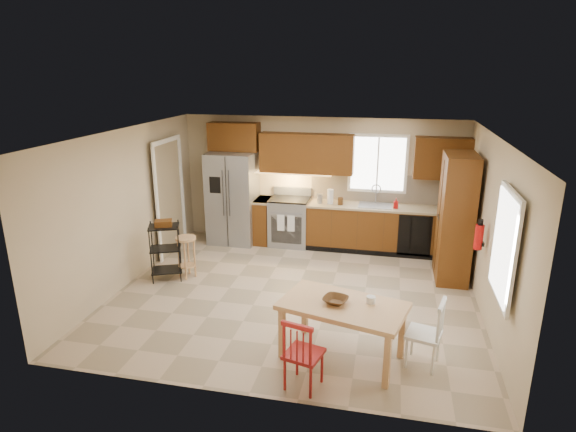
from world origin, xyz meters
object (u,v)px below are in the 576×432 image
at_px(refrigerator, 233,198).
at_px(chair_white, 424,333).
at_px(chair_red, 304,352).
at_px(range_stove, 290,222).
at_px(pantry, 455,218).
at_px(table_bowl, 335,303).
at_px(table_jar, 371,301).
at_px(fire_extinguisher, 479,237).
at_px(soap_bottle, 396,203).
at_px(bar_stool, 187,257).
at_px(utility_cart, 166,252).
at_px(dining_table, 342,331).

height_order(refrigerator, chair_white, refrigerator).
distance_m(refrigerator, chair_red, 4.90).
bearing_deg(range_stove, pantry, -18.29).
relative_size(chair_red, table_bowl, 2.90).
distance_m(table_bowl, table_jar, 0.42).
bearing_deg(fire_extinguisher, soap_bottle, 120.53).
bearing_deg(bar_stool, utility_cart, -146.77).
height_order(fire_extinguisher, table_jar, fire_extinguisher).
height_order(range_stove, utility_cart, utility_cart).
xyz_separation_m(range_stove, dining_table, (1.45, -3.74, -0.11)).
relative_size(chair_white, utility_cart, 0.87).
height_order(soap_bottle, chair_white, soap_bottle).
height_order(refrigerator, table_jar, refrigerator).
relative_size(refrigerator, chair_white, 2.13).
relative_size(soap_bottle, utility_cart, 0.20).
xyz_separation_m(refrigerator, table_bowl, (2.51, -3.68, -0.19)).
distance_m(chair_red, chair_white, 1.48).
bearing_deg(utility_cart, range_stove, 28.61).
bearing_deg(utility_cart, soap_bottle, 5.55).
relative_size(refrigerator, pantry, 0.87).
relative_size(pantry, dining_table, 1.45).
height_order(pantry, table_bowl, pantry).
height_order(chair_white, bar_stool, chair_white).
xyz_separation_m(fire_extinguisher, bar_stool, (-4.54, 0.12, -0.75)).
height_order(pantry, utility_cart, pantry).
height_order(table_jar, utility_cart, utility_cart).
xyz_separation_m(refrigerator, chair_white, (3.55, -3.63, -0.48)).
height_order(soap_bottle, bar_stool, soap_bottle).
relative_size(range_stove, chair_red, 1.08).
xyz_separation_m(dining_table, table_bowl, (-0.09, 0.00, 0.36)).
height_order(table_bowl, bar_stool, table_bowl).
xyz_separation_m(chair_red, chair_white, (1.30, 0.70, 0.00)).
bearing_deg(utility_cart, table_jar, -47.49).
xyz_separation_m(fire_extinguisher, table_bowl, (-1.82, -1.70, -0.38)).
relative_size(fire_extinguisher, dining_table, 0.25).
distance_m(table_jar, utility_cart, 3.78).
relative_size(refrigerator, fire_extinguisher, 5.06).
height_order(refrigerator, soap_bottle, refrigerator).
xyz_separation_m(refrigerator, dining_table, (2.60, -3.68, -0.56)).
bearing_deg(utility_cart, chair_red, -62.83).
xyz_separation_m(chair_white, bar_stool, (-3.76, 1.77, -0.07)).
distance_m(table_bowl, utility_cart, 3.45).
bearing_deg(chair_red, table_jar, 62.48).
distance_m(chair_white, bar_stool, 4.15).
bearing_deg(fire_extinguisher, table_jar, -131.26).
relative_size(dining_table, bar_stool, 2.05).
relative_size(refrigerator, table_bowl, 6.19).
xyz_separation_m(soap_bottle, chair_white, (0.37, -3.60, -0.57)).
xyz_separation_m(chair_red, table_bowl, (0.26, 0.65, 0.29)).
relative_size(soap_bottle, dining_table, 0.13).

